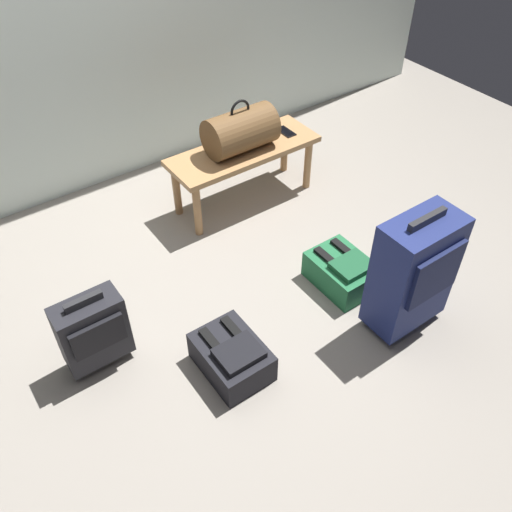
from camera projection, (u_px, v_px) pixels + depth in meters
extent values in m
plane|color=gray|center=(228.00, 311.00, 2.97)|extent=(6.60, 6.60, 0.00)
cube|color=#A87A4C|center=(244.00, 151.00, 3.46)|extent=(1.00, 0.36, 0.04)
cylinder|color=#A87A4C|center=(197.00, 210.00, 3.33)|extent=(0.05, 0.05, 0.37)
cylinder|color=#A87A4C|center=(308.00, 164.00, 3.71)|extent=(0.05, 0.05, 0.37)
cylinder|color=#A87A4C|center=(177.00, 190.00, 3.49)|extent=(0.05, 0.05, 0.37)
cylinder|color=#A87A4C|center=(284.00, 148.00, 3.86)|extent=(0.05, 0.05, 0.37)
cylinder|color=brown|center=(241.00, 131.00, 3.35)|extent=(0.44, 0.26, 0.26)
torus|color=black|center=(240.00, 110.00, 3.26)|extent=(0.14, 0.02, 0.14)
cube|color=black|center=(286.00, 132.00, 3.59)|extent=(0.07, 0.14, 0.01)
cube|color=black|center=(286.00, 131.00, 3.59)|extent=(0.06, 0.13, 0.00)
cube|color=navy|center=(413.00, 272.00, 2.68)|extent=(0.41, 0.23, 0.63)
cube|color=#11183E|center=(436.00, 275.00, 2.55)|extent=(0.33, 0.02, 0.28)
cube|color=#262628|center=(427.00, 219.00, 2.45)|extent=(0.23, 0.03, 0.04)
cylinder|color=black|center=(370.00, 319.00, 2.90)|extent=(0.02, 0.05, 0.05)
cylinder|color=black|center=(408.00, 296.00, 3.02)|extent=(0.02, 0.05, 0.05)
cube|color=black|center=(93.00, 330.00, 2.58)|extent=(0.32, 0.16, 0.37)
cube|color=black|center=(99.00, 337.00, 2.49)|extent=(0.26, 0.02, 0.17)
cube|color=#262628|center=(83.00, 302.00, 2.44)|extent=(0.18, 0.03, 0.04)
cylinder|color=black|center=(76.00, 360.00, 2.71)|extent=(0.02, 0.05, 0.05)
cylinder|color=black|center=(117.00, 340.00, 2.80)|extent=(0.02, 0.05, 0.05)
cube|color=black|center=(232.00, 357.00, 2.65)|extent=(0.28, 0.38, 0.17)
cube|color=black|center=(239.00, 353.00, 2.54)|extent=(0.21, 0.17, 0.04)
cube|color=black|center=(212.00, 342.00, 2.59)|extent=(0.04, 0.19, 0.02)
cube|color=black|center=(234.00, 330.00, 2.65)|extent=(0.04, 0.19, 0.02)
cube|color=#1E6038|center=(342.00, 272.00, 3.08)|extent=(0.28, 0.38, 0.17)
cube|color=#184D2C|center=(352.00, 266.00, 2.97)|extent=(0.21, 0.17, 0.04)
cube|color=black|center=(327.00, 258.00, 3.03)|extent=(0.04, 0.19, 0.02)
cube|color=black|center=(344.00, 249.00, 3.08)|extent=(0.04, 0.19, 0.02)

